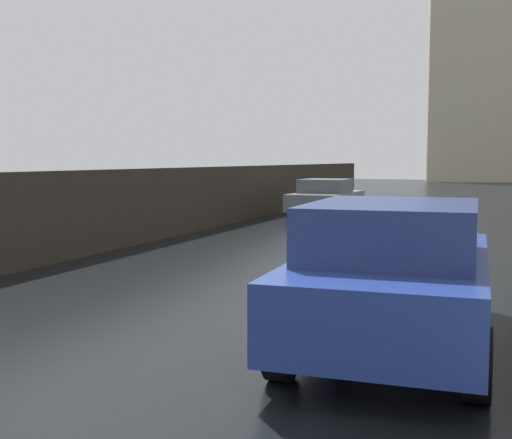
% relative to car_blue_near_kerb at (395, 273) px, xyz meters
% --- Properties ---
extents(ground, '(120.00, 120.00, 0.00)m').
position_rel_car_blue_near_kerb_xyz_m(ground, '(-2.74, -2.05, -0.79)').
color(ground, black).
extents(car_blue_near_kerb, '(2.04, 4.33, 1.55)m').
position_rel_car_blue_near_kerb_xyz_m(car_blue_near_kerb, '(0.00, 0.00, 0.00)').
color(car_blue_near_kerb, navy).
rests_on(car_blue_near_kerb, ground).
extents(car_grey_mid_road, '(1.80, 3.94, 1.32)m').
position_rel_car_blue_near_kerb_xyz_m(car_grey_mid_road, '(-4.71, 14.37, -0.11)').
color(car_grey_mid_road, slate).
rests_on(car_grey_mid_road, ground).
extents(distant_tower, '(15.27, 11.06, 28.31)m').
position_rel_car_blue_near_kerb_xyz_m(distant_tower, '(0.30, 56.92, 10.70)').
color(distant_tower, '#B2A88E').
rests_on(distant_tower, ground).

